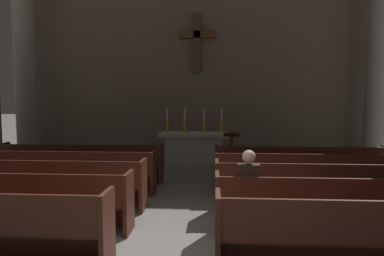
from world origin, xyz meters
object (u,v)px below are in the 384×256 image
Objects in this scene: pew_left_row_5 at (81,162)px; candlestick_outer_right at (221,125)px; pew_left_row_4 at (62,171)px; pew_left_row_3 at (37,183)px; candlestick_outer_left at (167,125)px; pew_left_row_2 at (2,200)px; pew_right_row_2 at (354,207)px; column_right_fourth at (378,70)px; candlestick_inner_left at (185,125)px; column_left_fourth at (26,72)px; pew_right_row_4 at (313,175)px; altar at (194,148)px; lectern at (232,154)px; pew_right_row_3 at (330,188)px; candlestick_inner_right at (204,125)px; pew_right_row_5 at (300,165)px; lone_worshipper at (248,190)px.

pew_left_row_5 is 4.36m from candlestick_outer_right.
pew_left_row_4 is at bearing -90.00° from pew_left_row_5.
candlestick_outer_left is at bearing 67.99° from pew_left_row_3.
pew_left_row_2 is 5.39m from pew_right_row_2.
column_right_fourth is 8.31× the size of candlestick_inner_left.
column_left_fourth is (-3.16, 6.48, 2.50)m from pew_left_row_2.
altar is at bearing 127.69° from pew_right_row_4.
lectern is at bearing -77.77° from candlestick_outer_right.
pew_right_row_2 is 4.72m from lectern.
pew_right_row_3 is at bearing 11.30° from pew_left_row_2.
pew_right_row_3 is at bearing -62.32° from candlestick_inner_right.
pew_right_row_3 is at bearing 0.00° from pew_left_row_3.
column_right_fourth reaches higher than pew_left_row_5.
candlestick_outer_left reaches higher than pew_left_row_2.
column_left_fourth is 8.31× the size of candlestick_outer_left.
candlestick_outer_left and candlestick_inner_left have the same top height.
altar reaches higher than pew_left_row_5.
pew_right_row_5 is (5.39, 2.15, 0.00)m from pew_left_row_3.
pew_left_row_3 is 3.98m from lone_worshipper.
column_right_fourth is (8.55, 5.40, 2.50)m from pew_left_row_3.
pew_right_row_4 is at bearing 90.00° from pew_right_row_3.
pew_right_row_4 is 4.41m from altar.
pew_left_row_2 is 2.15m from pew_left_row_4.
pew_right_row_3 is at bearing -67.99° from candlestick_outer_right.
pew_right_row_5 is at bearing -34.22° from candlestick_outer_left.
candlestick_outer_left reaches higher than pew_right_row_5.
pew_right_row_2 is 3.23m from pew_right_row_5.
pew_left_row_3 is 3.10× the size of lone_worshipper.
pew_left_row_3 is 4.98m from candlestick_outer_left.
column_left_fourth is 6.40m from altar.
candlestick_inner_right is 0.55m from candlestick_outer_right.
pew_right_row_3 is 5.55× the size of candlestick_inner_left.
candlestick_outer_left reaches higher than lectern.
pew_left_row_2 and pew_right_row_3 have the same top height.
column_left_fourth is (-8.55, 6.48, 2.50)m from pew_right_row_2.
pew_left_row_2 is 6.44m from candlestick_inner_right.
pew_left_row_5 is at bearing 90.00° from pew_left_row_4.
pew_right_row_2 is (5.39, -2.15, 0.00)m from pew_left_row_4.
pew_left_row_2 is at bearing -63.98° from column_left_fourth.
pew_right_row_5 is 3.13m from candlestick_outer_right.
candlestick_outer_left is at bearing 127.83° from pew_right_row_3.
pew_left_row_5 is 1.00× the size of pew_right_row_4.
altar is (-2.70, 3.49, 0.06)m from pew_right_row_4.
pew_right_row_2 is 6.25m from altar.
pew_left_row_2 is 1.86× the size of altar.
column_right_fourth reaches higher than pew_right_row_4.
lone_worshipper is at bearing -146.28° from pew_right_row_3.
lectern is (-1.59, 3.37, 0.07)m from pew_right_row_3.
candlestick_outer_left is 2.40m from lectern.
pew_right_row_3 and pew_right_row_5 have the same top height.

